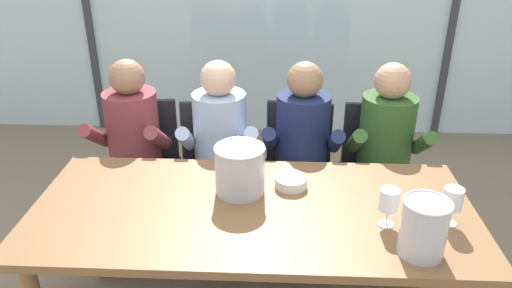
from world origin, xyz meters
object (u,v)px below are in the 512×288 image
chair_right_of_center (376,163)px  wine_glass_near_bucket (389,201)px  tasting_bowl (291,182)px  chair_center (297,162)px  chair_near_curtain (145,159)px  person_maroon_top (131,146)px  dining_table (252,221)px  person_olive_shirt (387,151)px  ice_bucket_secondary (240,169)px  wine_glass_by_left_taster (453,200)px  ice_bucket_primary (424,227)px  person_navy_polo (302,149)px  chair_left_of_center (215,160)px  person_pale_blue_shirt (220,147)px

chair_right_of_center → wine_glass_near_bucket: 1.08m
chair_right_of_center → tasting_bowl: chair_right_of_center is taller
chair_center → tasting_bowl: 0.75m
chair_near_curtain → person_maroon_top: 0.23m
chair_right_of_center → person_maroon_top: size_ratio=0.73×
chair_near_curtain → chair_right_of_center: bearing=-7.1°
chair_right_of_center → wine_glass_near_bucket: wine_glass_near_bucket is taller
dining_table → chair_near_curtain: (-0.74, 0.88, -0.15)m
person_maroon_top → person_olive_shirt: bearing=1.8°
ice_bucket_secondary → wine_glass_by_left_taster: (0.92, -0.23, -0.00)m
wine_glass_by_left_taster → wine_glass_near_bucket: same height
dining_table → ice_bucket_primary: ice_bucket_primary is taller
person_navy_polo → wine_glass_near_bucket: size_ratio=6.83×
chair_left_of_center → person_navy_polo: (0.55, -0.16, 0.17)m
person_pale_blue_shirt → ice_bucket_primary: size_ratio=4.97×
chair_center → person_maroon_top: size_ratio=0.73×
dining_table → chair_center: 0.93m
chair_left_of_center → wine_glass_near_bucket: bearing=-56.1°
person_pale_blue_shirt → ice_bucket_primary: 1.39m
dining_table → ice_bucket_secondary: (-0.07, 0.13, 0.20)m
chair_center → ice_bucket_secondary: (-0.30, -0.76, 0.35)m
person_olive_shirt → chair_center: bearing=164.2°
person_olive_shirt → person_navy_polo: bearing=-178.4°
ice_bucket_primary → wine_glass_near_bucket: 0.21m
ice_bucket_secondary → tasting_bowl: bearing=13.2°
chair_right_of_center → ice_bucket_secondary: ice_bucket_secondary is taller
person_pale_blue_shirt → wine_glass_by_left_taster: 1.38m
chair_near_curtain → person_navy_polo: bearing=-16.5°
chair_center → wine_glass_by_left_taster: 1.21m
person_maroon_top → wine_glass_by_left_taster: (1.63, -0.82, 0.18)m
person_pale_blue_shirt → wine_glass_by_left_taster: (1.09, -0.82, 0.18)m
chair_near_curtain → wine_glass_near_bucket: size_ratio=4.99×
chair_near_curtain → wine_glass_by_left_taster: 1.90m
chair_near_curtain → ice_bucket_secondary: ice_bucket_secondary is taller
ice_bucket_secondary → chair_center: bearing=68.2°
chair_right_of_center → wine_glass_near_bucket: size_ratio=4.99×
chair_near_curtain → person_pale_blue_shirt: (0.51, -0.16, 0.17)m
dining_table → person_pale_blue_shirt: person_pale_blue_shirt is taller
chair_near_curtain → wine_glass_near_bucket: wine_glass_near_bucket is taller
ice_bucket_primary → wine_glass_near_bucket: size_ratio=1.37×
wine_glass_near_bucket → chair_right_of_center: bearing=81.1°
dining_table → chair_right_of_center: (0.74, 0.90, -0.15)m
dining_table → chair_left_of_center: size_ratio=2.33×
chair_left_of_center → ice_bucket_primary: bearing=-58.0°
person_pale_blue_shirt → chair_right_of_center: bearing=6.5°
person_olive_shirt → tasting_bowl: 0.79m
dining_table → chair_near_curtain: 1.16m
person_pale_blue_shirt → ice_bucket_secondary: 0.64m
person_navy_polo → wine_glass_near_bucket: bearing=-66.6°
dining_table → person_navy_polo: size_ratio=1.70×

